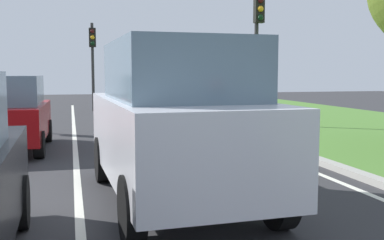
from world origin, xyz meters
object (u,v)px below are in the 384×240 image
Objects in this scene: car_suv_ahead at (175,121)px; traffic_light_near_right at (258,33)px; car_hatchback_far at (9,114)px; traffic_light_far_median at (93,52)px.

traffic_light_near_right reaches higher than car_suv_ahead.
car_hatchback_far is at bearing 116.34° from car_suv_ahead.
traffic_light_far_median is at bearing 122.34° from traffic_light_near_right.
car_hatchback_far is (-2.84, 5.26, -0.28)m from car_suv_ahead.
car_hatchback_far is 0.78× the size of traffic_light_near_right.
car_hatchback_far is 11.70m from traffic_light_far_median.
car_suv_ahead is 1.08× the size of traffic_light_far_median.
car_hatchback_far is at bearing -157.18° from traffic_light_near_right.
car_hatchback_far is at bearing -102.39° from traffic_light_far_median.
traffic_light_far_median is (-0.37, 16.52, 1.69)m from car_suv_ahead.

